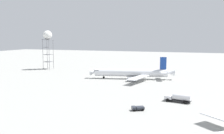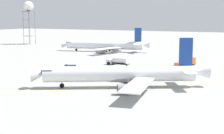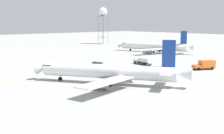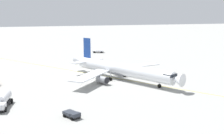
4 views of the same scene
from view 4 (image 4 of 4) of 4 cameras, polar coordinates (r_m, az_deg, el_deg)
ground_plane at (r=88.45m, az=-0.58°, el=-2.60°), size 600.00×600.00×0.00m
airliner_main at (r=88.85m, az=1.69°, el=-0.52°), size 37.52×33.22×11.64m
baggage_truck_truck at (r=59.08m, az=-7.80°, el=-9.02°), size 4.05×3.41×1.22m
fuel_tanker_truck at (r=68.63m, az=-20.40°, el=-6.02°), size 8.73×4.16×2.87m
pushback_tug_truck at (r=145.13m, az=-2.65°, el=3.10°), size 3.84×5.79×1.30m
taxiway_centreline at (r=87.88m, az=4.05°, el=-2.72°), size 111.96×83.88×0.01m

